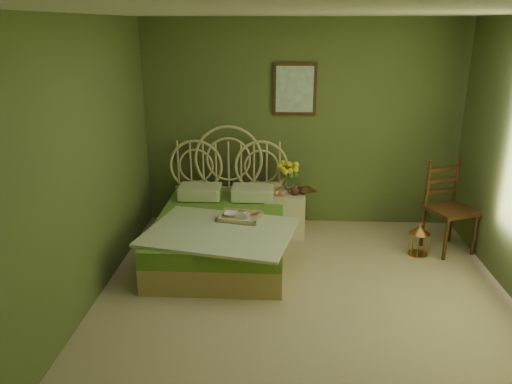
# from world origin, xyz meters

# --- Properties ---
(floor) EXTENTS (4.50, 4.50, 0.00)m
(floor) POSITION_xyz_m (0.00, 0.00, 0.00)
(floor) COLOR tan
(floor) RESTS_ON ground
(ceiling) EXTENTS (4.50, 4.50, 0.00)m
(ceiling) POSITION_xyz_m (0.00, 0.00, 2.60)
(ceiling) COLOR silver
(ceiling) RESTS_ON wall_back
(wall_back) EXTENTS (4.00, 0.00, 4.00)m
(wall_back) POSITION_xyz_m (0.00, 2.25, 1.30)
(wall_back) COLOR #576233
(wall_back) RESTS_ON floor
(wall_left) EXTENTS (0.00, 4.50, 4.50)m
(wall_left) POSITION_xyz_m (-2.00, 0.00, 1.30)
(wall_left) COLOR #576233
(wall_left) RESTS_ON floor
(wall_art) EXTENTS (0.54, 0.04, 0.64)m
(wall_art) POSITION_xyz_m (-0.10, 2.22, 1.75)
(wall_art) COLOR #3B2310
(wall_art) RESTS_ON wall_back
(bed) EXTENTS (1.67, 2.11, 1.30)m
(bed) POSITION_xyz_m (-0.91, 1.17, 0.29)
(bed) COLOR tan
(bed) RESTS_ON floor
(nightstand) EXTENTS (0.49, 0.50, 0.97)m
(nightstand) POSITION_xyz_m (-0.19, 1.84, 0.35)
(nightstand) COLOR beige
(nightstand) RESTS_ON floor
(chair) EXTENTS (0.61, 0.61, 1.05)m
(chair) POSITION_xyz_m (1.70, 1.49, 0.58)
(chair) COLOR #3B2310
(chair) RESTS_ON floor
(birdcage) EXTENTS (0.23, 0.23, 0.35)m
(birdcage) POSITION_xyz_m (1.34, 1.28, 0.17)
(birdcage) COLOR #B17238
(birdcage) RESTS_ON floor
(book_lower) EXTENTS (0.26, 0.29, 0.02)m
(book_lower) POSITION_xyz_m (-0.02, 1.85, 0.55)
(book_lower) COLOR #381E0F
(book_lower) RESTS_ON nightstand
(book_upper) EXTENTS (0.25, 0.26, 0.02)m
(book_upper) POSITION_xyz_m (-0.02, 1.85, 0.57)
(book_upper) COLOR #472819
(book_upper) RESTS_ON nightstand
(cereal_bowl) EXTENTS (0.17, 0.17, 0.04)m
(cereal_bowl) POSITION_xyz_m (-0.79, 1.08, 0.53)
(cereal_bowl) COLOR white
(cereal_bowl) RESTS_ON bed
(coffee_cup) EXTENTS (0.10, 0.10, 0.08)m
(coffee_cup) POSITION_xyz_m (-0.61, 0.97, 0.55)
(coffee_cup) COLOR white
(coffee_cup) RESTS_ON bed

